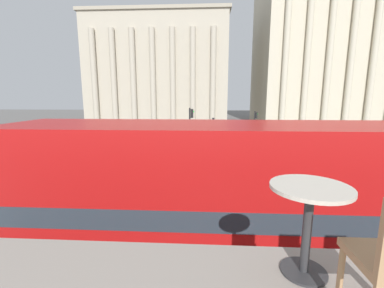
% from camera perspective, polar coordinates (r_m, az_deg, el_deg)
% --- Properties ---
extents(double_decker_bus, '(10.19, 2.65, 4.36)m').
position_cam_1_polar(double_decker_bus, '(6.42, 6.81, -13.11)').
color(double_decker_bus, black).
rests_on(double_decker_bus, ground_plane).
extents(cafe_dining_table, '(0.60, 0.60, 0.73)m').
position_cam_1_polar(cafe_dining_table, '(2.22, 24.52, -13.21)').
color(cafe_dining_table, '#2D2D30').
rests_on(cafe_dining_table, cafe_floor_slab).
extents(plaza_building_left, '(23.86, 16.08, 18.49)m').
position_cam_1_polar(plaza_building_left, '(49.19, -6.81, 15.26)').
color(plaza_building_left, '#B2A893').
rests_on(plaza_building_left, ground_plane).
extents(plaza_building_right, '(24.56, 16.78, 25.91)m').
position_cam_1_polar(plaza_building_right, '(54.07, 27.90, 17.68)').
color(plaza_building_right, beige).
rests_on(plaza_building_right, ground_plane).
extents(traffic_light_near, '(0.42, 0.24, 3.89)m').
position_cam_1_polar(traffic_light_near, '(13.96, 5.00, 0.27)').
color(traffic_light_near, black).
rests_on(traffic_light_near, ground_plane).
extents(traffic_light_mid, '(0.42, 0.24, 4.15)m').
position_cam_1_polar(traffic_light_mid, '(20.54, -0.31, 4.00)').
color(traffic_light_mid, black).
rests_on(traffic_light_mid, ground_plane).
extents(traffic_light_far, '(0.42, 0.24, 3.44)m').
position_cam_1_polar(traffic_light_far, '(29.55, 13.86, 4.80)').
color(traffic_light_far, black).
rests_on(traffic_light_far, ground_plane).
extents(car_black, '(4.20, 1.93, 1.35)m').
position_cam_1_polar(car_black, '(20.18, 21.16, -2.58)').
color(car_black, black).
rests_on(car_black, ground_plane).
extents(pedestrian_red, '(0.32, 0.32, 1.60)m').
position_cam_1_polar(pedestrian_red, '(13.84, -17.11, -7.16)').
color(pedestrian_red, '#282B33').
rests_on(pedestrian_red, ground_plane).
extents(pedestrian_yellow, '(0.32, 0.32, 1.83)m').
position_cam_1_polar(pedestrian_yellow, '(29.28, 25.26, 1.69)').
color(pedestrian_yellow, '#282B33').
rests_on(pedestrian_yellow, ground_plane).
extents(pedestrian_olive, '(0.32, 0.32, 1.69)m').
position_cam_1_polar(pedestrian_olive, '(32.16, -10.98, 3.02)').
color(pedestrian_olive, '#282B33').
rests_on(pedestrian_olive, ground_plane).
extents(pedestrian_white, '(0.32, 0.32, 1.68)m').
position_cam_1_polar(pedestrian_white, '(21.87, -18.62, -0.75)').
color(pedestrian_white, '#282B33').
rests_on(pedestrian_white, ground_plane).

